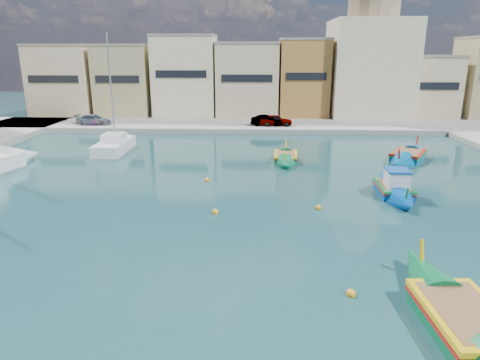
% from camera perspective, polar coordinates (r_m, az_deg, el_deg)
% --- Properties ---
extents(ground, '(160.00, 160.00, 0.00)m').
position_cam_1_polar(ground, '(20.39, 14.78, -8.79)').
color(ground, '#14353D').
rests_on(ground, ground).
extents(north_quay, '(80.00, 8.00, 0.60)m').
position_cam_1_polar(north_quay, '(50.84, 7.31, 7.12)').
color(north_quay, gray).
rests_on(north_quay, ground).
extents(north_townhouses, '(83.20, 7.87, 10.19)m').
position_cam_1_polar(north_townhouses, '(58.51, 13.56, 12.66)').
color(north_townhouses, '#CDB58E').
rests_on(north_townhouses, ground).
extents(church_block, '(10.00, 10.00, 19.10)m').
position_cam_1_polar(church_block, '(59.74, 16.92, 15.77)').
color(church_block, beige).
rests_on(church_block, ground).
extents(parked_cars, '(24.85, 1.68, 1.26)m').
position_cam_1_polar(parked_cars, '(49.39, -4.72, 7.98)').
color(parked_cars, '#4C1919').
rests_on(parked_cars, north_quay).
extents(luzzu_blue_cabin, '(2.23, 7.67, 2.69)m').
position_cam_1_polar(luzzu_blue_cabin, '(28.43, 19.84, -1.23)').
color(luzzu_blue_cabin, '#004BA6').
rests_on(luzzu_blue_cabin, ground).
extents(luzzu_cyan_mid, '(6.46, 8.85, 2.67)m').
position_cam_1_polar(luzzu_cyan_mid, '(38.13, 21.46, 2.90)').
color(luzzu_cyan_mid, '#005D9D').
rests_on(luzzu_cyan_mid, ground).
extents(luzzu_green, '(2.25, 7.00, 2.17)m').
position_cam_1_polar(luzzu_green, '(35.48, 6.10, 2.94)').
color(luzzu_green, '#0B7648').
rests_on(luzzu_green, ground).
extents(luzzu_blue_south, '(2.64, 9.82, 2.81)m').
position_cam_1_polar(luzzu_blue_south, '(15.98, 27.68, -16.62)').
color(luzzu_blue_south, '#0A6D3C').
rests_on(luzzu_blue_south, ground).
extents(yacht_north, '(2.35, 8.26, 11.03)m').
position_cam_1_polar(yacht_north, '(41.80, -15.65, 4.78)').
color(yacht_north, white).
rests_on(yacht_north, ground).
extents(yacht_midnorth, '(5.14, 9.20, 12.51)m').
position_cam_1_polar(yacht_midnorth, '(37.85, -29.31, 2.15)').
color(yacht_midnorth, white).
rests_on(yacht_midnorth, ground).
extents(mooring_buoys, '(23.17, 19.63, 0.36)m').
position_cam_1_polar(mooring_buoys, '(25.44, 14.33, -3.39)').
color(mooring_buoys, '#FFA61A').
rests_on(mooring_buoys, ground).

